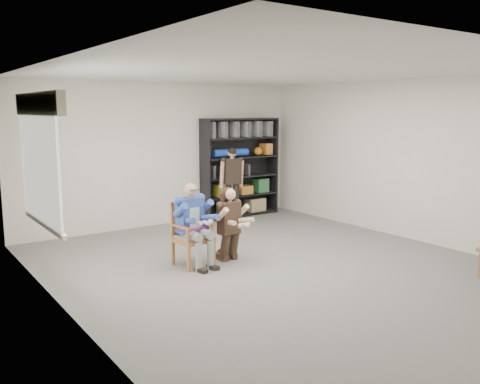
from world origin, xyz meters
TOP-DOWN VIEW (x-y plane):
  - room_shell at (0.00, 0.00)m, footprint 6.00×7.00m
  - floor at (0.00, 0.00)m, footprint 6.00×7.00m
  - window_left at (-2.95, 1.00)m, footprint 0.16×2.00m
  - armchair at (-0.94, 0.75)m, footprint 0.60×0.58m
  - seated_man at (-0.94, 0.75)m, footprint 0.59×0.78m
  - kneeling_woman at (-0.36, 0.63)m, footprint 0.54×0.80m
  - bookshelf at (1.70, 3.28)m, footprint 1.80×0.38m
  - standing_man at (1.14, 2.77)m, footprint 0.52×0.35m

SIDE VIEW (x-z plane):
  - floor at x=0.00m, z-range -0.01..0.01m
  - armchair at x=-0.94m, z-range 0.00..0.95m
  - kneeling_woman at x=-0.36m, z-range 0.00..1.13m
  - seated_man at x=-0.94m, z-range 0.00..1.23m
  - standing_man at x=1.14m, z-range 0.00..1.54m
  - bookshelf at x=1.70m, z-range 0.00..2.10m
  - room_shell at x=0.00m, z-range 0.00..2.80m
  - window_left at x=-2.95m, z-range 0.76..2.50m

